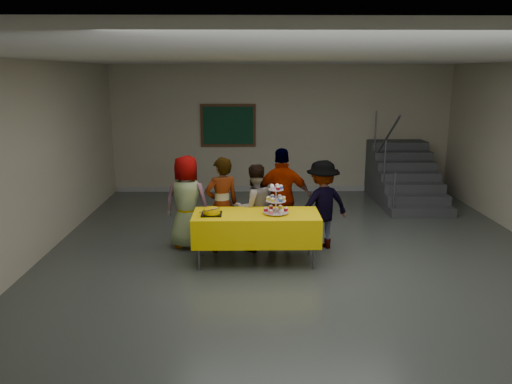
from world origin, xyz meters
The scene contains 11 objects.
room_shell centered at (0.00, 0.02, 2.13)m, with size 10.00×10.04×3.02m.
bake_table centered at (-0.67, 0.31, 0.56)m, with size 1.88×0.78×0.77m.
cupcake_stand centered at (-0.38, 0.29, 0.96)m, with size 0.38×0.38×0.44m.
bear_cake centered at (-1.32, 0.26, 0.83)m, with size 0.32×0.36×0.12m.
schoolchild_a centered at (-1.78, 1.01, 0.76)m, with size 0.75×0.49×1.53m, color slate.
schoolchild_b centered at (-1.20, 0.83, 0.77)m, with size 0.56×0.37×1.53m, color slate.
schoolchild_c centered at (-0.69, 0.89, 0.70)m, with size 0.68×0.53×1.41m, color slate.
schoolchild_d centered at (-0.23, 1.02, 0.82)m, with size 0.96×0.40×1.64m, color slate.
schoolchild_e centered at (0.41, 0.95, 0.73)m, with size 0.94×0.54×1.45m, color slate.
staircase centered at (2.70, 4.13, 0.49)m, with size 1.30×2.40×2.04m.
noticeboard centered at (-1.25, 4.96, 1.60)m, with size 1.30×0.05×1.00m.
Camera 1 is at (-0.78, -6.82, 2.80)m, focal length 35.00 mm.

